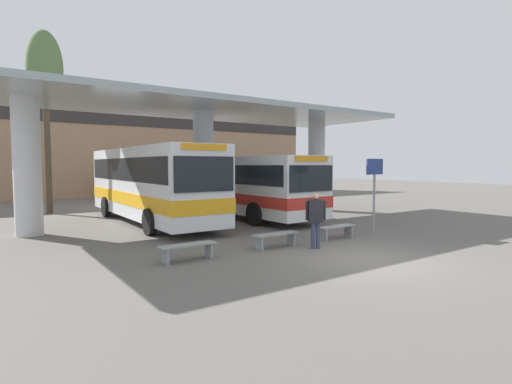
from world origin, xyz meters
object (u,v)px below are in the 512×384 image
(poplar_tree_behind_left, at_px, (45,73))
(parked_car_street, at_px, (139,185))
(waiting_bench_near_pillar, at_px, (276,237))
(waiting_bench_far_platform, at_px, (188,248))
(transit_bus_left_bay, at_px, (150,181))
(info_sign_platform, at_px, (374,180))
(pedestrian_waiting, at_px, (316,215))
(transit_bus_center_bay, at_px, (235,183))
(waiting_bench_mid_platform, at_px, (336,229))

(poplar_tree_behind_left, bearing_deg, parked_car_street, 44.27)
(waiting_bench_near_pillar, xyz_separation_m, waiting_bench_far_platform, (-3.07, 0.00, 0.00))
(transit_bus_left_bay, relative_size, waiting_bench_near_pillar, 6.99)
(waiting_bench_far_platform, bearing_deg, parked_car_street, 74.86)
(info_sign_platform, height_order, pedestrian_waiting, info_sign_platform)
(transit_bus_center_bay, xyz_separation_m, waiting_bench_near_pillar, (-3.28, -7.70, -1.37))
(transit_bus_left_bay, height_order, parked_car_street, transit_bus_left_bay)
(transit_bus_center_bay, distance_m, waiting_bench_mid_platform, 7.83)
(pedestrian_waiting, distance_m, parked_car_street, 22.25)
(info_sign_platform, bearing_deg, poplar_tree_behind_left, 123.20)
(transit_bus_left_bay, distance_m, waiting_bench_far_platform, 8.26)
(transit_bus_left_bay, height_order, transit_bus_center_bay, transit_bus_left_bay)
(transit_bus_left_bay, relative_size, poplar_tree_behind_left, 1.15)
(pedestrian_waiting, bearing_deg, transit_bus_center_bay, 107.94)
(transit_bus_center_bay, relative_size, parked_car_street, 2.55)
(waiting_bench_mid_platform, bearing_deg, transit_bus_left_bay, 116.93)
(poplar_tree_behind_left, distance_m, parked_car_street, 12.15)
(transit_bus_center_bay, bearing_deg, waiting_bench_far_platform, 49.32)
(poplar_tree_behind_left, bearing_deg, info_sign_platform, -56.80)
(transit_bus_center_bay, bearing_deg, poplar_tree_behind_left, -40.45)
(waiting_bench_near_pillar, height_order, info_sign_platform, info_sign_platform)
(waiting_bench_far_platform, height_order, parked_car_street, parked_car_street)
(info_sign_platform, height_order, parked_car_street, info_sign_platform)
(transit_bus_center_bay, relative_size, waiting_bench_far_platform, 7.08)
(transit_bus_center_bay, distance_m, poplar_tree_behind_left, 11.79)
(waiting_bench_near_pillar, relative_size, waiting_bench_mid_platform, 1.00)
(pedestrian_waiting, bearing_deg, waiting_bench_far_platform, -158.74)
(waiting_bench_mid_platform, bearing_deg, parked_car_street, 90.13)
(transit_bus_center_bay, xyz_separation_m, info_sign_platform, (1.42, -7.79, 0.35))
(waiting_bench_far_platform, distance_m, parked_car_street, 22.11)
(waiting_bench_far_platform, distance_m, info_sign_platform, 7.95)
(transit_bus_left_bay, bearing_deg, parked_car_street, -105.78)
(parked_car_street, bearing_deg, waiting_bench_mid_platform, -94.14)
(transit_bus_left_bay, bearing_deg, waiting_bench_mid_platform, 117.61)
(waiting_bench_far_platform, xyz_separation_m, info_sign_platform, (7.76, -0.10, 1.72))
(pedestrian_waiting, height_order, poplar_tree_behind_left, poplar_tree_behind_left)
(info_sign_platform, bearing_deg, parked_car_street, 95.31)
(waiting_bench_near_pillar, distance_m, waiting_bench_far_platform, 3.07)
(transit_bus_left_bay, distance_m, waiting_bench_mid_platform, 9.01)
(waiting_bench_near_pillar, distance_m, poplar_tree_behind_left, 16.57)
(transit_bus_left_bay, height_order, waiting_bench_mid_platform, transit_bus_left_bay)
(info_sign_platform, height_order, poplar_tree_behind_left, poplar_tree_behind_left)
(waiting_bench_mid_platform, bearing_deg, waiting_bench_near_pillar, -180.00)
(waiting_bench_near_pillar, xyz_separation_m, info_sign_platform, (4.69, -0.10, 1.72))
(transit_bus_left_bay, distance_m, pedestrian_waiting, 9.07)
(waiting_bench_near_pillar, bearing_deg, transit_bus_center_bay, 66.95)
(waiting_bench_near_pillar, bearing_deg, transit_bus_left_bay, 99.08)
(transit_bus_center_bay, bearing_deg, parked_car_street, -88.78)
(info_sign_platform, distance_m, pedestrian_waiting, 3.96)
(transit_bus_left_bay, height_order, waiting_bench_near_pillar, transit_bus_left_bay)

